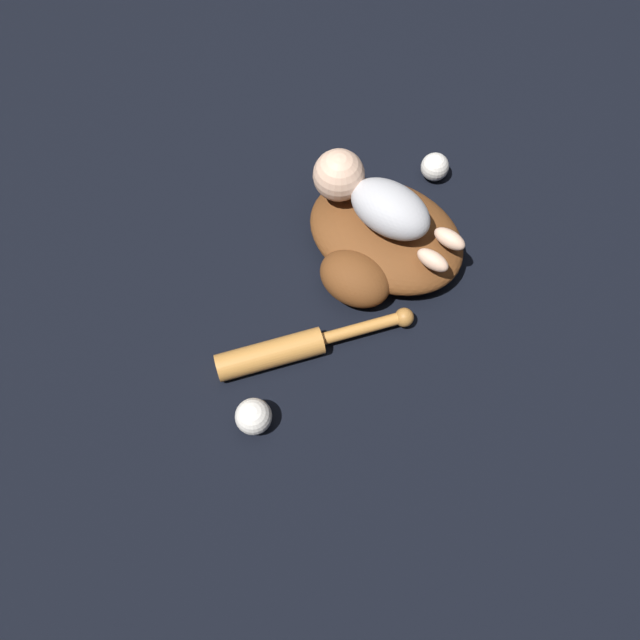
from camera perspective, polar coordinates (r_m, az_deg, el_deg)
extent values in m
plane|color=black|center=(1.47, 8.30, 7.54)|extent=(6.00, 6.00, 0.00)
ellipsoid|color=brown|center=(1.40, 6.03, 7.76)|extent=(0.39, 0.31, 0.10)
ellipsoid|color=brown|center=(1.34, 3.23, 3.85)|extent=(0.18, 0.14, 0.10)
ellipsoid|color=#B2B2B7|center=(1.32, 6.44, 10.05)|extent=(0.20, 0.15, 0.10)
sphere|color=beige|center=(1.36, 1.73, 13.09)|extent=(0.11, 0.11, 0.11)
ellipsoid|color=beige|center=(1.30, 10.27, 5.41)|extent=(0.08, 0.05, 0.04)
ellipsoid|color=beige|center=(1.34, 11.76, 7.27)|extent=(0.08, 0.05, 0.04)
cylinder|color=#C6843D|center=(1.29, -4.59, -3.14)|extent=(0.20, 0.19, 0.06)
cylinder|color=#C6843D|center=(1.31, 3.98, -0.79)|extent=(0.15, 0.14, 0.03)
sphere|color=#A97034|center=(1.33, 7.71, 0.24)|extent=(0.04, 0.04, 0.04)
sphere|color=white|center=(1.24, -6.10, -8.76)|extent=(0.07, 0.07, 0.07)
sphere|color=white|center=(1.55, 10.46, 13.60)|extent=(0.07, 0.07, 0.07)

